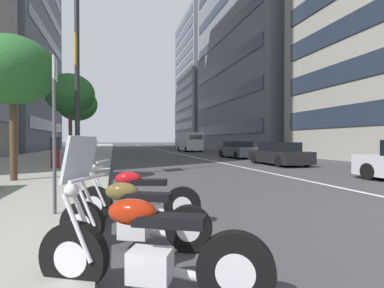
{
  "coord_description": "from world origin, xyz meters",
  "views": [
    {
      "loc": [
        -2.53,
        6.69,
        1.45
      ],
      "look_at": [
        12.32,
        2.7,
        1.26
      ],
      "focal_mm": 27.31,
      "sensor_mm": 36.0,
      "label": 1
    }
  ],
  "objects_px": {
    "car_approaching_light": "(238,150)",
    "street_tree_near_plaza_corner": "(70,94)",
    "motorcycle_second_in_row": "(146,251)",
    "delivery_van_ahead": "(189,141)",
    "motorcycle_under_tarp": "(137,200)",
    "car_lead_in_lane": "(279,154)",
    "parking_sign_by_curb": "(54,119)",
    "pedestrian_on_plaza": "(55,150)",
    "street_tree_mid_sidewalk": "(13,71)",
    "street_lamp_with_banners": "(88,45)",
    "motorcycle_far_end_row": "(131,216)",
    "street_tree_by_lamp_post": "(77,104)"
  },
  "relations": [
    {
      "from": "car_approaching_light",
      "to": "delivery_van_ahead",
      "type": "distance_m",
      "value": 14.52
    },
    {
      "from": "delivery_van_ahead",
      "to": "pedestrian_on_plaza",
      "type": "relative_size",
      "value": 3.29
    },
    {
      "from": "car_approaching_light",
      "to": "street_tree_near_plaza_corner",
      "type": "height_order",
      "value": "street_tree_near_plaza_corner"
    },
    {
      "from": "motorcycle_far_end_row",
      "to": "parking_sign_by_curb",
      "type": "bearing_deg",
      "value": -29.4
    },
    {
      "from": "delivery_van_ahead",
      "to": "street_tree_by_lamp_post",
      "type": "xyz_separation_m",
      "value": [
        -9.33,
        12.63,
        3.31
      ]
    },
    {
      "from": "motorcycle_second_in_row",
      "to": "car_approaching_light",
      "type": "xyz_separation_m",
      "value": [
        19.6,
        -9.6,
        0.2
      ]
    },
    {
      "from": "car_approaching_light",
      "to": "delivery_van_ahead",
      "type": "relative_size",
      "value": 0.81
    },
    {
      "from": "motorcycle_far_end_row",
      "to": "motorcycle_under_tarp",
      "type": "relative_size",
      "value": 0.92
    },
    {
      "from": "pedestrian_on_plaza",
      "to": "car_approaching_light",
      "type": "bearing_deg",
      "value": 155.84
    },
    {
      "from": "street_tree_mid_sidewalk",
      "to": "parking_sign_by_curb",
      "type": "bearing_deg",
      "value": -157.06
    },
    {
      "from": "motorcycle_far_end_row",
      "to": "street_tree_mid_sidewalk",
      "type": "relative_size",
      "value": 0.42
    },
    {
      "from": "car_lead_in_lane",
      "to": "motorcycle_under_tarp",
      "type": "bearing_deg",
      "value": 138.2
    },
    {
      "from": "car_lead_in_lane",
      "to": "pedestrian_on_plaza",
      "type": "distance_m",
      "value": 12.09
    },
    {
      "from": "street_tree_mid_sidewalk",
      "to": "pedestrian_on_plaza",
      "type": "bearing_deg",
      "value": -6.9
    },
    {
      "from": "motorcycle_second_in_row",
      "to": "car_approaching_light",
      "type": "bearing_deg",
      "value": -89.93
    },
    {
      "from": "street_lamp_with_banners",
      "to": "street_tree_near_plaza_corner",
      "type": "height_order",
      "value": "street_lamp_with_banners"
    },
    {
      "from": "motorcycle_second_in_row",
      "to": "car_approaching_light",
      "type": "relative_size",
      "value": 0.46
    },
    {
      "from": "motorcycle_second_in_row",
      "to": "street_tree_near_plaza_corner",
      "type": "xyz_separation_m",
      "value": [
        17.19,
        2.93,
        3.91
      ]
    },
    {
      "from": "car_lead_in_lane",
      "to": "pedestrian_on_plaza",
      "type": "xyz_separation_m",
      "value": [
        -0.5,
        12.07,
        0.38
      ]
    },
    {
      "from": "motorcycle_second_in_row",
      "to": "street_lamp_with_banners",
      "type": "distance_m",
      "value": 10.31
    },
    {
      "from": "street_tree_mid_sidewalk",
      "to": "pedestrian_on_plaza",
      "type": "distance_m",
      "value": 4.97
    },
    {
      "from": "motorcycle_far_end_row",
      "to": "pedestrian_on_plaza",
      "type": "relative_size",
      "value": 1.17
    },
    {
      "from": "motorcycle_far_end_row",
      "to": "street_tree_near_plaza_corner",
      "type": "relative_size",
      "value": 0.36
    },
    {
      "from": "delivery_van_ahead",
      "to": "street_tree_mid_sidewalk",
      "type": "xyz_separation_m",
      "value": [
        -26.11,
        12.67,
        2.39
      ]
    },
    {
      "from": "motorcycle_far_end_row",
      "to": "parking_sign_by_curb",
      "type": "height_order",
      "value": "parking_sign_by_curb"
    },
    {
      "from": "street_tree_mid_sidewalk",
      "to": "motorcycle_second_in_row",
      "type": "bearing_deg",
      "value": -156.81
    },
    {
      "from": "motorcycle_under_tarp",
      "to": "street_tree_by_lamp_post",
      "type": "height_order",
      "value": "street_tree_by_lamp_post"
    },
    {
      "from": "street_lamp_with_banners",
      "to": "street_tree_mid_sidewalk",
      "type": "xyz_separation_m",
      "value": [
        -1.15,
        2.21,
        -1.36
      ]
    },
    {
      "from": "car_lead_in_lane",
      "to": "street_tree_near_plaza_corner",
      "type": "distance_m",
      "value": 13.44
    },
    {
      "from": "motorcycle_second_in_row",
      "to": "street_tree_near_plaza_corner",
      "type": "relative_size",
      "value": 0.37
    },
    {
      "from": "motorcycle_under_tarp",
      "to": "street_lamp_with_banners",
      "type": "bearing_deg",
      "value": -61.92
    },
    {
      "from": "motorcycle_second_in_row",
      "to": "street_lamp_with_banners",
      "type": "bearing_deg",
      "value": -56.25
    },
    {
      "from": "motorcycle_second_in_row",
      "to": "pedestrian_on_plaza",
      "type": "height_order",
      "value": "pedestrian_on_plaza"
    },
    {
      "from": "motorcycle_second_in_row",
      "to": "parking_sign_by_curb",
      "type": "height_order",
      "value": "parking_sign_by_curb"
    },
    {
      "from": "motorcycle_under_tarp",
      "to": "street_tree_near_plaza_corner",
      "type": "height_order",
      "value": "street_tree_near_plaza_corner"
    },
    {
      "from": "car_lead_in_lane",
      "to": "street_tree_by_lamp_post",
      "type": "relative_size",
      "value": 0.73
    },
    {
      "from": "motorcycle_far_end_row",
      "to": "street_lamp_with_banners",
      "type": "distance_m",
      "value": 9.16
    },
    {
      "from": "car_lead_in_lane",
      "to": "car_approaching_light",
      "type": "relative_size",
      "value": 0.97
    },
    {
      "from": "street_tree_near_plaza_corner",
      "to": "pedestrian_on_plaza",
      "type": "xyz_separation_m",
      "value": [
        -5.06,
        -0.01,
        -3.36
      ]
    },
    {
      "from": "motorcycle_second_in_row",
      "to": "street_tree_by_lamp_post",
      "type": "bearing_deg",
      "value": -56.07
    },
    {
      "from": "car_lead_in_lane",
      "to": "pedestrian_on_plaza",
      "type": "relative_size",
      "value": 2.57
    },
    {
      "from": "delivery_van_ahead",
      "to": "pedestrian_on_plaza",
      "type": "distance_m",
      "value": 25.11
    },
    {
      "from": "street_tree_near_plaza_corner",
      "to": "delivery_van_ahead",
      "type": "bearing_deg",
      "value": -35.77
    },
    {
      "from": "motorcycle_second_in_row",
      "to": "delivery_van_ahead",
      "type": "relative_size",
      "value": 0.37
    },
    {
      "from": "car_approaching_light",
      "to": "delivery_van_ahead",
      "type": "xyz_separation_m",
      "value": [
        14.5,
        0.35,
        0.66
      ]
    },
    {
      "from": "car_lead_in_lane",
      "to": "street_tree_by_lamp_post",
      "type": "distance_m",
      "value": 17.9
    },
    {
      "from": "parking_sign_by_curb",
      "to": "pedestrian_on_plaza",
      "type": "height_order",
      "value": "parking_sign_by_curb"
    },
    {
      "from": "delivery_van_ahead",
      "to": "pedestrian_on_plaza",
      "type": "height_order",
      "value": "delivery_van_ahead"
    },
    {
      "from": "motorcycle_far_end_row",
      "to": "motorcycle_under_tarp",
      "type": "height_order",
      "value": "motorcycle_far_end_row"
    },
    {
      "from": "motorcycle_under_tarp",
      "to": "car_approaching_light",
      "type": "distance_m",
      "value": 19.56
    }
  ]
}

